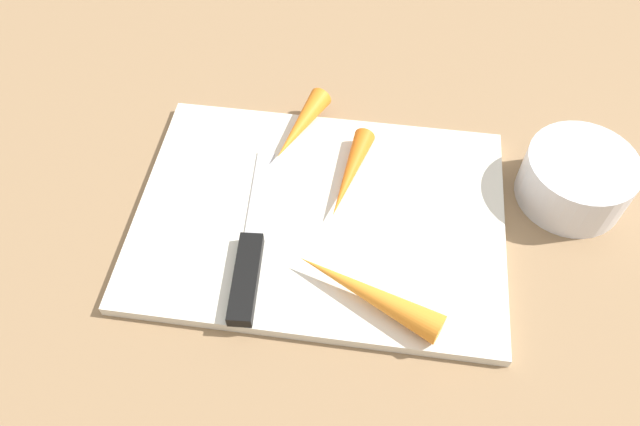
{
  "coord_description": "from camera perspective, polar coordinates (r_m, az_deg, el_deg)",
  "views": [
    {
      "loc": [
        -0.05,
        0.34,
        0.49
      ],
      "look_at": [
        0.0,
        0.0,
        0.01
      ],
      "focal_mm": 33.85,
      "sensor_mm": 36.0,
      "label": 1
    }
  ],
  "objects": [
    {
      "name": "carrot_medium",
      "position": [
        0.61,
        2.81,
        3.72
      ],
      "size": [
        0.04,
        0.11,
        0.02
      ],
      "primitive_type": "cone",
      "rotation": [
        0.0,
        1.57,
        1.38
      ],
      "color": "orange",
      "rests_on": "cutting_board"
    },
    {
      "name": "small_bowl",
      "position": [
        0.65,
        23.04,
        2.98
      ],
      "size": [
        0.11,
        0.11,
        0.05
      ],
      "primitive_type": "cylinder",
      "color": "silver",
      "rests_on": "ground_plane"
    },
    {
      "name": "carrot_longest",
      "position": [
        0.53,
        4.48,
        -7.5
      ],
      "size": [
        0.14,
        0.08,
        0.03
      ],
      "primitive_type": "cone",
      "rotation": [
        0.0,
        1.57,
        5.88
      ],
      "color": "orange",
      "rests_on": "cutting_board"
    },
    {
      "name": "ground_plane",
      "position": [
        0.6,
        -0.0,
        -0.66
      ],
      "size": [
        1.4,
        1.4,
        0.0
      ],
      "primitive_type": "plane",
      "color": "#8C6D4C"
    },
    {
      "name": "cutting_board",
      "position": [
        0.6,
        -0.0,
        -0.33
      ],
      "size": [
        0.36,
        0.26,
        0.01
      ],
      "primitive_type": "cube",
      "color": "silver",
      "rests_on": "ground_plane"
    },
    {
      "name": "knife",
      "position": [
        0.56,
        -6.82,
        -4.99
      ],
      "size": [
        0.03,
        0.2,
        0.01
      ],
      "rotation": [
        0.0,
        0.0,
        4.78
      ],
      "color": "#B7B7BC",
      "rests_on": "cutting_board"
    },
    {
      "name": "carrot_shortest",
      "position": [
        0.65,
        -1.9,
        8.23
      ],
      "size": [
        0.06,
        0.1,
        0.02
      ],
      "primitive_type": "cone",
      "rotation": [
        0.0,
        1.57,
        1.24
      ],
      "color": "orange",
      "rests_on": "cutting_board"
    }
  ]
}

